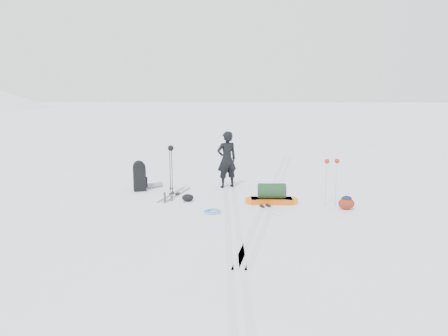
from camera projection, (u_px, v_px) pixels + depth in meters
The scene contains 13 objects.
ground at pixel (231, 201), 12.64m from camera, with size 200.00×200.00×0.00m, color white.
ski_tracks at pixel (252, 194), 13.46m from camera, with size 3.38×17.97×0.01m.
skier at pixel (227, 160), 14.24m from camera, with size 0.68×0.45×1.86m, color black.
pulk_sled at pixel (272, 196), 12.36m from camera, with size 1.52×0.55×0.57m.
expedition_rucksack at pixel (141, 177), 13.89m from camera, with size 0.85×0.92×0.97m.
ski_poles_black at pixel (171, 154), 13.59m from camera, with size 0.19×0.18×1.48m.
ski_poles_silver at pixel (332, 167), 11.91m from camera, with size 0.42×0.20×1.33m.
touring_skis_grey at pixel (175, 194), 13.36m from camera, with size 0.73×2.00×0.07m.
touring_skis_white at pixel (265, 207), 11.95m from camera, with size 1.06×1.80×0.07m.
rope_coil at pixel (213, 211), 11.47m from camera, with size 0.47×0.47×0.06m.
small_daypack at pixel (346, 203), 11.75m from camera, with size 0.46×0.36×0.37m.
thermos_pair at pixel (168, 197), 12.59m from camera, with size 0.27×0.17×0.27m.
stuff_sack at pixel (188, 198), 12.59m from camera, with size 0.36×0.28×0.21m.
Camera 1 is at (0.59, -12.26, 3.18)m, focal length 35.00 mm.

